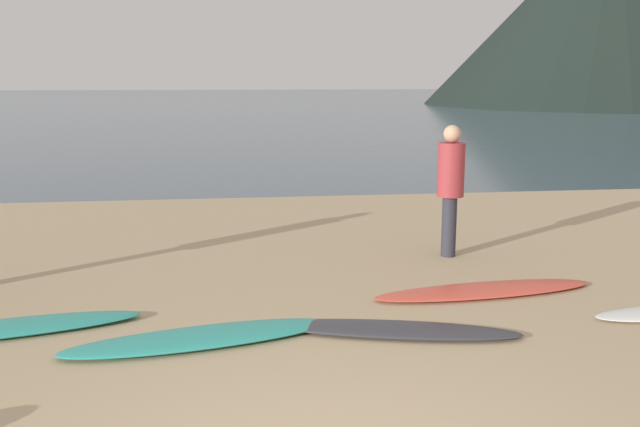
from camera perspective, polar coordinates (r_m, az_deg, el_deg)
The scene contains 7 objects.
ground_plane at distance 13.69m, azimuth -5.22°, elevation 0.55°, with size 120.00×120.00×0.20m, color tan.
ocean_water at distance 63.97m, azimuth -7.11°, elevation 8.99°, with size 140.00×100.00×0.01m, color #475B6B.
headland_hill at distance 62.45m, azimuth 22.57°, elevation 15.26°, with size 29.09×29.09×15.39m, color black.
surfboard_1 at distance 6.65m, azimuth -9.74°, elevation -9.90°, with size 2.52×0.58×0.10m, color teal.
surfboard_2 at distance 6.81m, azimuth 6.01°, elevation -9.35°, with size 2.42×0.47×0.08m, color #333338.
surfboard_3 at distance 8.17m, azimuth 13.19°, elevation -6.08°, with size 2.61×0.57×0.08m, color #D84C38.
person_0 at distance 9.53m, azimuth 10.56°, elevation 2.70°, with size 0.36×0.36×1.78m.
Camera 1 is at (-0.51, -3.44, 2.43)m, focal length 39.41 mm.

